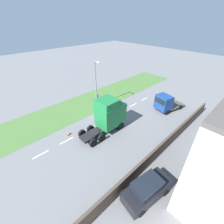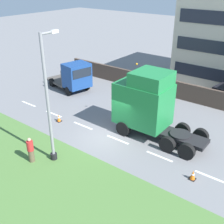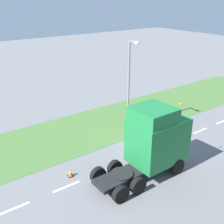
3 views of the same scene
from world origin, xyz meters
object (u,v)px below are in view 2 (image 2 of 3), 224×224
lamp_post (49,108)px  traffic_cone_trailing (59,118)px  flatbed_truck (75,77)px  lorry_cab (147,104)px  pedestrian (31,150)px  traffic_cone_lead (193,175)px

lamp_post → traffic_cone_trailing: bearing=44.2°
flatbed_truck → lamp_post: bearing=50.4°
lorry_cab → flatbed_truck: bearing=73.5°
pedestrian → traffic_cone_lead: size_ratio=2.79×
flatbed_truck → lamp_post: 11.14m
pedestrian → lamp_post: bearing=-40.4°
flatbed_truck → traffic_cone_lead: bearing=81.7°
flatbed_truck → pedestrian: flatbed_truck is taller
traffic_cone_trailing → pedestrian: bearing=-150.8°
flatbed_truck → pedestrian: bearing=43.8°
lorry_cab → flatbed_truck: (2.73, 9.46, -0.81)m
traffic_cone_lead → lamp_post: bearing=113.9°
traffic_cone_trailing → traffic_cone_lead: bearing=-91.0°
lamp_post → pedestrian: size_ratio=4.66×
lamp_post → pedestrian: bearing=139.6°
lorry_cab → flatbed_truck: 9.88m
lorry_cab → traffic_cone_trailing: 6.90m
pedestrian → traffic_cone_trailing: bearing=29.2°
flatbed_truck → pedestrian: size_ratio=3.37×
lamp_post → pedestrian: (-1.01, 0.86, -2.62)m
lamp_post → flatbed_truck: bearing=37.7°
flatbed_truck → traffic_cone_trailing: bearing=45.3°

